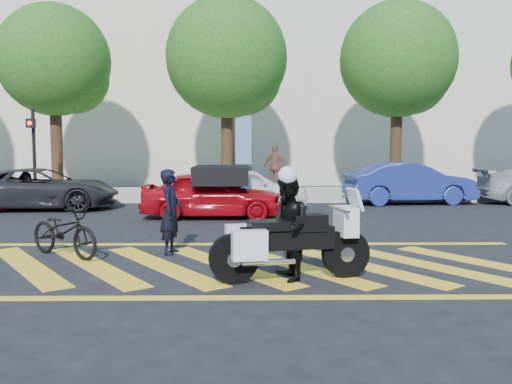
{
  "coord_description": "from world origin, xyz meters",
  "views": [
    {
      "loc": [
        0.85,
        -8.82,
        2.01
      ],
      "look_at": [
        0.99,
        1.94,
        1.05
      ],
      "focal_mm": 38.0,
      "sensor_mm": 36.0,
      "label": 1
    }
  ],
  "objects_px": {
    "police_motorcycle": "(288,241)",
    "red_convertible": "(212,194)",
    "parked_mid_left": "(42,189)",
    "officer_moto": "(287,228)",
    "bicycle": "(64,231)",
    "parked_right": "(409,183)",
    "parked_mid_right": "(247,188)",
    "officer_bike": "(171,212)"
  },
  "relations": [
    {
      "from": "police_motorcycle",
      "to": "red_convertible",
      "type": "xyz_separation_m",
      "value": [
        -1.59,
        6.77,
        0.06
      ]
    },
    {
      "from": "parked_mid_left",
      "to": "officer_moto",
      "type": "bearing_deg",
      "value": -144.93
    },
    {
      "from": "bicycle",
      "to": "parked_right",
      "type": "distance_m",
      "value": 12.12
    },
    {
      "from": "officer_moto",
      "to": "red_convertible",
      "type": "bearing_deg",
      "value": -178.26
    },
    {
      "from": "officer_moto",
      "to": "red_convertible",
      "type": "relative_size",
      "value": 0.41
    },
    {
      "from": "red_convertible",
      "to": "parked_right",
      "type": "relative_size",
      "value": 0.89
    },
    {
      "from": "bicycle",
      "to": "parked_mid_left",
      "type": "height_order",
      "value": "parked_mid_left"
    },
    {
      "from": "parked_mid_left",
      "to": "parked_mid_right",
      "type": "bearing_deg",
      "value": -93.15
    },
    {
      "from": "officer_moto",
      "to": "parked_right",
      "type": "bearing_deg",
      "value": 143.31
    },
    {
      "from": "officer_moto",
      "to": "parked_mid_left",
      "type": "xyz_separation_m",
      "value": [
        -6.91,
        8.78,
        -0.15
      ]
    },
    {
      "from": "police_motorcycle",
      "to": "parked_right",
      "type": "height_order",
      "value": "parked_right"
    },
    {
      "from": "officer_bike",
      "to": "parked_mid_right",
      "type": "bearing_deg",
      "value": -3.32
    },
    {
      "from": "parked_mid_left",
      "to": "officer_bike",
      "type": "bearing_deg",
      "value": -147.29
    },
    {
      "from": "officer_bike",
      "to": "officer_moto",
      "type": "xyz_separation_m",
      "value": [
        1.99,
        -1.97,
        0.0
      ]
    },
    {
      "from": "bicycle",
      "to": "red_convertible",
      "type": "distance_m",
      "value": 5.55
    },
    {
      "from": "parked_mid_left",
      "to": "parked_right",
      "type": "bearing_deg",
      "value": -86.34
    },
    {
      "from": "officer_moto",
      "to": "parked_mid_right",
      "type": "distance_m",
      "value": 8.8
    },
    {
      "from": "red_convertible",
      "to": "parked_mid_right",
      "type": "distance_m",
      "value": 2.22
    },
    {
      "from": "bicycle",
      "to": "red_convertible",
      "type": "height_order",
      "value": "red_convertible"
    },
    {
      "from": "parked_mid_right",
      "to": "parked_right",
      "type": "bearing_deg",
      "value": -82.42
    },
    {
      "from": "red_convertible",
      "to": "parked_mid_right",
      "type": "height_order",
      "value": "red_convertible"
    },
    {
      "from": "police_motorcycle",
      "to": "parked_mid_left",
      "type": "bearing_deg",
      "value": 116.9
    },
    {
      "from": "bicycle",
      "to": "police_motorcycle",
      "type": "bearing_deg",
      "value": -78.49
    },
    {
      "from": "red_convertible",
      "to": "parked_mid_right",
      "type": "relative_size",
      "value": 1.01
    },
    {
      "from": "red_convertible",
      "to": "officer_moto",
      "type": "bearing_deg",
      "value": -166.53
    },
    {
      "from": "bicycle",
      "to": "parked_right",
      "type": "height_order",
      "value": "parked_right"
    },
    {
      "from": "bicycle",
      "to": "parked_mid_right",
      "type": "xyz_separation_m",
      "value": [
        3.22,
        7.07,
        0.18
      ]
    },
    {
      "from": "officer_moto",
      "to": "parked_mid_left",
      "type": "bearing_deg",
      "value": -153.14
    },
    {
      "from": "bicycle",
      "to": "officer_moto",
      "type": "distance_m",
      "value": 4.22
    },
    {
      "from": "parked_mid_left",
      "to": "parked_right",
      "type": "xyz_separation_m",
      "value": [
        11.73,
        1.4,
        0.07
      ]
    },
    {
      "from": "bicycle",
      "to": "parked_mid_right",
      "type": "relative_size",
      "value": 0.47
    },
    {
      "from": "bicycle",
      "to": "parked_right",
      "type": "relative_size",
      "value": 0.42
    },
    {
      "from": "red_convertible",
      "to": "parked_mid_right",
      "type": "bearing_deg",
      "value": -24.77
    },
    {
      "from": "officer_moto",
      "to": "red_convertible",
      "type": "height_order",
      "value": "officer_moto"
    },
    {
      "from": "bicycle",
      "to": "parked_mid_left",
      "type": "bearing_deg",
      "value": 58.91
    },
    {
      "from": "officer_moto",
      "to": "parked_mid_right",
      "type": "relative_size",
      "value": 0.41
    },
    {
      "from": "officer_bike",
      "to": "police_motorcycle",
      "type": "xyz_separation_m",
      "value": [
        2.0,
        -1.97,
        -0.19
      ]
    },
    {
      "from": "police_motorcycle",
      "to": "officer_moto",
      "type": "height_order",
      "value": "officer_moto"
    },
    {
      "from": "police_motorcycle",
      "to": "parked_mid_right",
      "type": "distance_m",
      "value": 8.81
    },
    {
      "from": "bicycle",
      "to": "police_motorcycle",
      "type": "distance_m",
      "value": 4.23
    },
    {
      "from": "officer_bike",
      "to": "parked_mid_right",
      "type": "xyz_separation_m",
      "value": [
        1.36,
        6.81,
        -0.13
      ]
    },
    {
      "from": "parked_mid_left",
      "to": "parked_right",
      "type": "relative_size",
      "value": 1.07
    }
  ]
}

